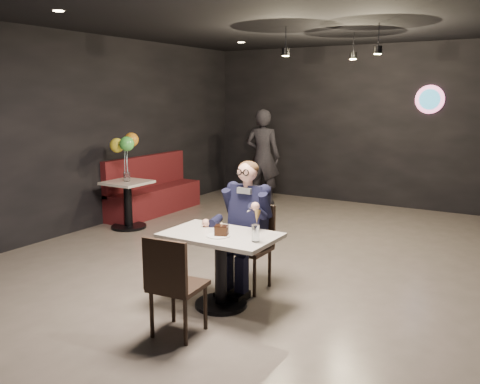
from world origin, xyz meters
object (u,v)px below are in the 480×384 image
Objects in this scene: main_table at (221,270)px; chair_far at (249,248)px; sundae_glass at (256,233)px; booth_bench at (154,185)px; seated_man at (249,224)px; chair_near at (178,284)px; side_table at (128,203)px; balloon_vase at (127,177)px; passerby at (263,157)px.

chair_far is at bearing 90.00° from main_table.
chair_far reaches higher than sundae_glass.
sundae_glass is 0.08× the size of booth_bench.
chair_near is at bearing -90.00° from seated_man.
balloon_vase reaches higher than side_table.
side_table is at bearing -73.30° from booth_bench.
balloon_vase is at bearing 150.63° from sundae_glass.
chair_far is 6.16× the size of balloon_vase.
seated_man reaches higher than chair_far.
main_table is at bearing -31.88° from balloon_vase.
booth_bench is at bearing 141.65° from sundae_glass.
booth_bench is (-3.21, 2.26, 0.05)m from chair_far.
chair_near is at bearing 98.50° from passerby.
main_table is 0.60× the size of passerby.
balloon_vase is at bearing 148.12° from main_table.
chair_far and chair_near have the same top height.
seated_man is 9.64× the size of balloon_vase.
main_table is 0.65m from seated_man.
chair_near is 0.51× the size of passerby.
booth_bench is 13.67× the size of balloon_vase.
booth_bench is 2.16m from passerby.
passerby is (-1.96, 5.21, 0.45)m from chair_near.
side_table is at bearing 58.61° from passerby.
booth_bench is (-3.64, 2.88, -0.32)m from sundae_glass.
booth_bench is (-3.21, 2.81, 0.14)m from main_table.
seated_man is at bearing -23.42° from balloon_vase.
sundae_glass is at bearing -29.37° from side_table.
chair_far is 0.51× the size of passerby.
main_table is at bearing 101.29° from passerby.
passerby is (0.95, 2.72, 0.51)m from side_table.
booth_bench is 1.09m from balloon_vase.
main_table is 1.39× the size of side_table.
seated_man is at bearing -35.15° from booth_bench.
chair_near is 1.16× the size of side_table.
chair_near reaches higher than side_table.
chair_far is (-0.00, 0.55, 0.09)m from main_table.
seated_man is at bearing 90.00° from main_table.
side_table is at bearing 148.12° from main_table.
side_table is at bearing 156.58° from chair_far.
passerby reaches higher than chair_near.
passerby is (-1.96, 3.98, 0.45)m from chair_far.
chair_far is 0.26m from seated_man.
chair_near is 1.26m from seated_man.
chair_near is at bearing -90.00° from chair_far.
passerby reaches higher than booth_bench.
sundae_glass is 4.65m from booth_bench.
chair_far is at bearing 104.11° from passerby.
seated_man is at bearing 104.11° from passerby.
seated_man is 8.97× the size of sundae_glass.
sundae_glass is 0.09× the size of passerby.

